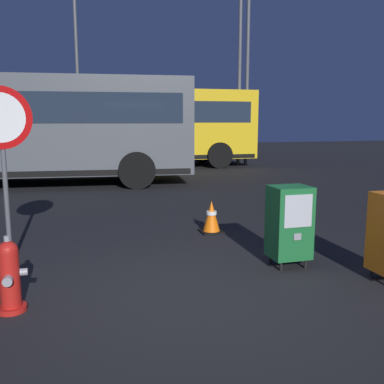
{
  "coord_description": "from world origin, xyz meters",
  "views": [
    {
      "loc": [
        -1.22,
        -4.08,
        1.81
      ],
      "look_at": [
        0.3,
        1.2,
        0.9
      ],
      "focal_mm": 40.21,
      "sensor_mm": 36.0,
      "label": 1
    }
  ],
  "objects_px": {
    "fire_hydrant": "(9,276)",
    "bus_near": "(1,125)",
    "bus_far": "(120,124)",
    "street_light_near_right": "(240,66)",
    "newspaper_box_primary": "(289,222)",
    "street_light_near_left": "(248,57)",
    "stop_sign": "(2,139)",
    "street_light_far_left": "(77,57)",
    "traffic_cone": "(211,217)"
  },
  "relations": [
    {
      "from": "fire_hydrant",
      "to": "bus_near",
      "type": "distance_m",
      "value": 9.03
    },
    {
      "from": "bus_far",
      "to": "street_light_near_right",
      "type": "relative_size",
      "value": 1.53
    },
    {
      "from": "newspaper_box_primary",
      "to": "street_light_near_left",
      "type": "height_order",
      "value": "street_light_near_left"
    },
    {
      "from": "bus_near",
      "to": "stop_sign",
      "type": "bearing_deg",
      "value": -76.25
    },
    {
      "from": "bus_near",
      "to": "street_light_near_right",
      "type": "height_order",
      "value": "street_light_near_right"
    },
    {
      "from": "stop_sign",
      "to": "bus_near",
      "type": "distance_m",
      "value": 7.48
    },
    {
      "from": "bus_near",
      "to": "street_light_near_left",
      "type": "distance_m",
      "value": 9.99
    },
    {
      "from": "newspaper_box_primary",
      "to": "street_light_far_left",
      "type": "xyz_separation_m",
      "value": [
        -2.08,
        15.17,
        3.96
      ]
    },
    {
      "from": "fire_hydrant",
      "to": "newspaper_box_primary",
      "type": "xyz_separation_m",
      "value": [
        3.2,
        0.44,
        0.22
      ]
    },
    {
      "from": "traffic_cone",
      "to": "street_light_near_left",
      "type": "relative_size",
      "value": 0.07
    },
    {
      "from": "fire_hydrant",
      "to": "bus_far",
      "type": "distance_m",
      "value": 13.12
    },
    {
      "from": "fire_hydrant",
      "to": "stop_sign",
      "type": "bearing_deg",
      "value": 96.89
    },
    {
      "from": "street_light_near_right",
      "to": "street_light_far_left",
      "type": "height_order",
      "value": "street_light_far_left"
    },
    {
      "from": "newspaper_box_primary",
      "to": "bus_near",
      "type": "bearing_deg",
      "value": 117.52
    },
    {
      "from": "fire_hydrant",
      "to": "street_light_near_right",
      "type": "distance_m",
      "value": 14.99
    },
    {
      "from": "fire_hydrant",
      "to": "street_light_far_left",
      "type": "bearing_deg",
      "value": 85.9
    },
    {
      "from": "newspaper_box_primary",
      "to": "traffic_cone",
      "type": "height_order",
      "value": "newspaper_box_primary"
    },
    {
      "from": "newspaper_box_primary",
      "to": "bus_near",
      "type": "xyz_separation_m",
      "value": [
        -4.38,
        8.41,
        1.14
      ]
    },
    {
      "from": "stop_sign",
      "to": "street_light_near_right",
      "type": "distance_m",
      "value": 13.64
    },
    {
      "from": "stop_sign",
      "to": "traffic_cone",
      "type": "height_order",
      "value": "stop_sign"
    },
    {
      "from": "bus_near",
      "to": "street_light_near_right",
      "type": "relative_size",
      "value": 1.56
    },
    {
      "from": "street_light_near_right",
      "to": "street_light_far_left",
      "type": "bearing_deg",
      "value": 153.76
    },
    {
      "from": "newspaper_box_primary",
      "to": "fire_hydrant",
      "type": "bearing_deg",
      "value": -172.21
    },
    {
      "from": "traffic_cone",
      "to": "bus_far",
      "type": "relative_size",
      "value": 0.05
    },
    {
      "from": "stop_sign",
      "to": "street_light_far_left",
      "type": "xyz_separation_m",
      "value": [
        1.29,
        14.18,
        2.93
      ]
    },
    {
      "from": "stop_sign",
      "to": "traffic_cone",
      "type": "xyz_separation_m",
      "value": [
        2.97,
        0.84,
        -1.34
      ]
    },
    {
      "from": "fire_hydrant",
      "to": "bus_near",
      "type": "bearing_deg",
      "value": 97.63
    },
    {
      "from": "stop_sign",
      "to": "bus_far",
      "type": "relative_size",
      "value": 0.21
    },
    {
      "from": "bus_near",
      "to": "street_light_near_left",
      "type": "height_order",
      "value": "street_light_near_left"
    },
    {
      "from": "bus_far",
      "to": "street_light_near_left",
      "type": "height_order",
      "value": "street_light_near_left"
    },
    {
      "from": "newspaper_box_primary",
      "to": "street_light_near_right",
      "type": "relative_size",
      "value": 0.15
    },
    {
      "from": "newspaper_box_primary",
      "to": "street_light_near_left",
      "type": "xyz_separation_m",
      "value": [
        4.54,
        12.03,
        3.81
      ]
    },
    {
      "from": "bus_far",
      "to": "street_light_far_left",
      "type": "bearing_deg",
      "value": 118.47
    },
    {
      "from": "stop_sign",
      "to": "bus_far",
      "type": "bearing_deg",
      "value": 76.43
    },
    {
      "from": "bus_near",
      "to": "bus_far",
      "type": "xyz_separation_m",
      "value": [
        3.75,
        3.95,
        0.0
      ]
    },
    {
      "from": "traffic_cone",
      "to": "bus_far",
      "type": "xyz_separation_m",
      "value": [
        -0.23,
        10.52,
        1.45
      ]
    },
    {
      "from": "street_light_far_left",
      "to": "bus_near",
      "type": "bearing_deg",
      "value": -108.81
    },
    {
      "from": "stop_sign",
      "to": "bus_near",
      "type": "height_order",
      "value": "bus_near"
    },
    {
      "from": "fire_hydrant",
      "to": "bus_far",
      "type": "bearing_deg",
      "value": 78.65
    },
    {
      "from": "bus_far",
      "to": "street_light_near_left",
      "type": "relative_size",
      "value": 1.39
    },
    {
      "from": "fire_hydrant",
      "to": "traffic_cone",
      "type": "height_order",
      "value": "fire_hydrant"
    },
    {
      "from": "stop_sign",
      "to": "street_light_far_left",
      "type": "height_order",
      "value": "street_light_far_left"
    },
    {
      "from": "bus_far",
      "to": "street_light_far_left",
      "type": "distance_m",
      "value": 4.24
    },
    {
      "from": "traffic_cone",
      "to": "street_light_far_left",
      "type": "xyz_separation_m",
      "value": [
        -1.67,
        13.34,
        4.27
      ]
    },
    {
      "from": "newspaper_box_primary",
      "to": "bus_near",
      "type": "height_order",
      "value": "bus_near"
    },
    {
      "from": "fire_hydrant",
      "to": "traffic_cone",
      "type": "distance_m",
      "value": 3.6
    },
    {
      "from": "street_light_far_left",
      "to": "street_light_near_left",
      "type": "bearing_deg",
      "value": -25.4
    },
    {
      "from": "street_light_near_right",
      "to": "street_light_far_left",
      "type": "distance_m",
      "value": 7.04
    },
    {
      "from": "fire_hydrant",
      "to": "newspaper_box_primary",
      "type": "bearing_deg",
      "value": 7.79
    },
    {
      "from": "fire_hydrant",
      "to": "bus_near",
      "type": "relative_size",
      "value": 0.07
    }
  ]
}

